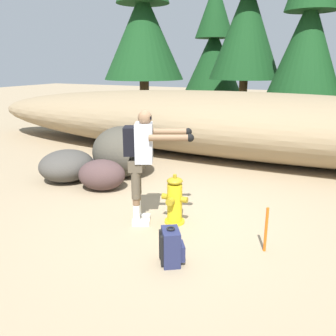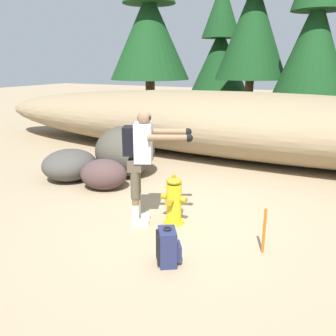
# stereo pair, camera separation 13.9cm
# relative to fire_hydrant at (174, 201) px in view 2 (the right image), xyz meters

# --- Properties ---
(ground_plane) EXTENTS (56.00, 56.00, 0.04)m
(ground_plane) POSITION_rel_fire_hydrant_xyz_m (-0.08, 0.10, -0.37)
(ground_plane) COLOR #998466
(dirt_embankment) EXTENTS (16.33, 3.20, 1.64)m
(dirt_embankment) POSITION_rel_fire_hydrant_xyz_m (-0.08, 4.38, 0.47)
(dirt_embankment) COLOR #897556
(dirt_embankment) RESTS_ON ground_plane
(fire_hydrant) EXTENTS (0.40, 0.35, 0.77)m
(fire_hydrant) POSITION_rel_fire_hydrant_xyz_m (0.00, 0.00, 0.00)
(fire_hydrant) COLOR gold
(fire_hydrant) RESTS_ON ground_plane
(utility_worker) EXTENTS (1.04, 0.78, 1.69)m
(utility_worker) POSITION_rel_fire_hydrant_xyz_m (-0.42, -0.20, 0.73)
(utility_worker) COLOR beige
(utility_worker) RESTS_ON ground_plane
(spare_backpack) EXTENTS (0.36, 0.36, 0.47)m
(spare_backpack) POSITION_rel_fire_hydrant_xyz_m (0.43, -1.04, -0.14)
(spare_backpack) COLOR #23284C
(spare_backpack) RESTS_ON ground_plane
(boulder_large) EXTENTS (1.63, 1.65, 1.06)m
(boulder_large) POSITION_rel_fire_hydrant_xyz_m (-1.97, 1.66, 0.18)
(boulder_large) COLOR #403D33
(boulder_large) RESTS_ON ground_plane
(boulder_mid) EXTENTS (1.34, 1.39, 0.63)m
(boulder_mid) POSITION_rel_fire_hydrant_xyz_m (-2.82, 0.88, -0.03)
(boulder_mid) COLOR #43403B
(boulder_mid) RESTS_ON ground_plane
(boulder_small) EXTENTS (1.07, 0.94, 0.59)m
(boulder_small) POSITION_rel_fire_hydrant_xyz_m (-1.85, 0.74, -0.06)
(boulder_small) COLOR #473432
(boulder_small) RESTS_ON ground_plane
(boulder_outlier) EXTENTS (0.39, 0.51, 0.32)m
(boulder_outlier) POSITION_rel_fire_hydrant_xyz_m (-2.65, 1.71, -0.19)
(boulder_outlier) COLOR #3F393C
(boulder_outlier) RESTS_ON ground_plane
(pine_tree_far_left) EXTENTS (2.94, 2.94, 6.98)m
(pine_tree_far_left) POSITION_rel_fire_hydrant_xyz_m (-4.70, 7.53, 3.54)
(pine_tree_far_left) COLOR #47331E
(pine_tree_far_left) RESTS_ON ground_plane
(pine_tree_left) EXTENTS (2.42, 2.42, 5.49)m
(pine_tree_left) POSITION_rel_fire_hydrant_xyz_m (-2.88, 10.16, 2.55)
(pine_tree_left) COLOR #47331E
(pine_tree_left) RESTS_ON ground_plane
(pine_tree_center) EXTENTS (2.49, 2.49, 7.25)m
(pine_tree_center) POSITION_rel_fire_hydrant_xyz_m (-1.15, 8.45, 3.68)
(pine_tree_center) COLOR #47331E
(pine_tree_center) RESTS_ON ground_plane
(pine_tree_right) EXTENTS (2.39, 2.39, 6.44)m
(pine_tree_right) POSITION_rel_fire_hydrant_xyz_m (0.96, 7.49, 2.97)
(pine_tree_right) COLOR #47331E
(pine_tree_right) RESTS_ON ground_plane
(survey_stake) EXTENTS (0.04, 0.04, 0.60)m
(survey_stake) POSITION_rel_fire_hydrant_xyz_m (1.39, -0.26, -0.05)
(survey_stake) COLOR #E55914
(survey_stake) RESTS_ON ground_plane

